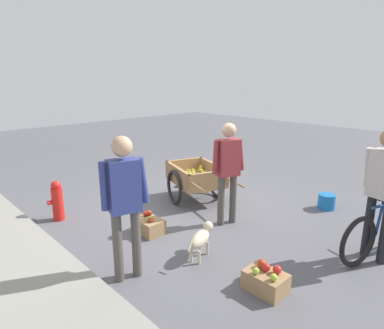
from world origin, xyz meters
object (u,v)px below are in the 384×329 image
Objects in this scene: bystander_person at (125,196)px; fruit_cart at (196,178)px; vendor_person at (228,165)px; mixed_fruit_crate at (149,225)px; plastic_bucket at (327,201)px; fire_hydrant at (57,201)px; bicycle at (383,231)px; apple_crate at (266,280)px; dog at (201,238)px; cyclist_person at (384,184)px.

fruit_cart is at bearing -61.92° from bystander_person.
vendor_person is 3.68× the size of mixed_fruit_crate.
fire_hydrant is at bearing 51.87° from plastic_bucket.
apple_crate is (0.63, 1.71, -0.22)m from bicycle.
dog is 1.00m from apple_crate.
vendor_person reaches higher than fruit_cart.
plastic_bucket is 0.68× the size of mixed_fruit_crate.
fruit_cart is 2.81× the size of dog.
cyclist_person is 1.89m from apple_crate.
vendor_person is 1.98m from bystander_person.
plastic_bucket is at bearing -128.13° from fire_hydrant.
fire_hydrant is (0.94, 2.26, -0.10)m from fruit_cart.
apple_crate is at bearing -142.95° from bystander_person.
vendor_person is (-1.08, 0.38, 0.54)m from fruit_cart.
bystander_person is at bearing 131.35° from mixed_fruit_crate.
plastic_bucket is at bearing -78.17° from apple_crate.
plastic_bucket is (1.17, -1.22, -0.89)m from cyclist_person.
dog is at bearing 44.62° from cyclist_person.
bicycle is 0.69m from cyclist_person.
dog is 2.82m from plastic_bucket.
fruit_cart reaches higher than plastic_bucket.
fire_hydrant is (4.03, 2.42, -0.69)m from cyclist_person.
plastic_bucket is 2.84m from apple_crate.
vendor_person is at bearing 160.83° from fruit_cart.
bystander_person reaches higher than fire_hydrant.
bystander_person is at bearing 74.65° from dog.
dog is 2.16× the size of plastic_bucket.
vendor_person is 1.32m from dog.
dog is at bearing 46.51° from bicycle.
dog is 1.46× the size of mixed_fruit_crate.
cyclist_person is 1.01× the size of bystander_person.
fruit_cart is 1.12× the size of vendor_person.
apple_crate is (-1.43, 1.02, -0.84)m from vendor_person.
mixed_fruit_crate is (0.59, 1.10, -0.85)m from vendor_person.
bystander_person is (1.25, 0.95, 0.89)m from apple_crate.
bicycle is 0.96× the size of cyclist_person.
dog is at bearing 112.76° from vendor_person.
bystander_person reaches higher than mixed_fruit_crate.
mixed_fruit_crate is (-0.49, 1.48, -0.31)m from fruit_cart.
plastic_bucket is 3.20m from mixed_fruit_crate.
fire_hydrant is (2.45, 0.86, 0.06)m from dog.
cyclist_person is at bearing -149.04° from fire_hydrant.
dog is at bearing -105.35° from bystander_person.
vendor_person is 2.83m from fire_hydrant.
cyclist_person reaches higher than apple_crate.
apple_crate is at bearing -177.86° from mixed_fruit_crate.
dog is (-1.51, 1.40, -0.16)m from fruit_cart.
fruit_cart is at bearing -19.17° from vendor_person.
bystander_person reaches higher than dog.
bicycle is 1.83m from apple_crate.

